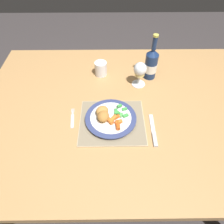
# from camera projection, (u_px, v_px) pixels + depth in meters

# --- Properties ---
(ground_plane) EXTENTS (6.00, 6.00, 0.00)m
(ground_plane) POSITION_uv_depth(u_px,v_px,m) (118.00, 170.00, 1.58)
(ground_plane) COLOR #383333
(dining_table) EXTENTS (1.47, 1.06, 0.74)m
(dining_table) POSITION_uv_depth(u_px,v_px,m) (121.00, 115.00, 1.08)
(dining_table) COLOR #AD7F4C
(dining_table) RESTS_ON ground
(placemat) EXTENTS (0.31, 0.27, 0.01)m
(placemat) POSITION_uv_depth(u_px,v_px,m) (112.00, 122.00, 0.94)
(placemat) COLOR tan
(placemat) RESTS_ON dining_table
(dinner_plate) EXTENTS (0.24, 0.24, 0.02)m
(dinner_plate) POSITION_uv_depth(u_px,v_px,m) (111.00, 118.00, 0.94)
(dinner_plate) COLOR white
(dinner_plate) RESTS_ON placemat
(breaded_croquettes) EXTENTS (0.08, 0.11, 0.04)m
(breaded_croquettes) POSITION_uv_depth(u_px,v_px,m) (103.00, 114.00, 0.92)
(breaded_croquettes) COLOR #A87033
(breaded_croquettes) RESTS_ON dinner_plate
(green_beans_pile) EXTENTS (0.07, 0.08, 0.02)m
(green_beans_pile) POSITION_uv_depth(u_px,v_px,m) (120.00, 112.00, 0.95)
(green_beans_pile) COLOR #338438
(green_beans_pile) RESTS_ON dinner_plate
(glazed_carrots) EXTENTS (0.08, 0.09, 0.02)m
(glazed_carrots) POSITION_uv_depth(u_px,v_px,m) (114.00, 121.00, 0.91)
(glazed_carrots) COLOR orange
(glazed_carrots) RESTS_ON dinner_plate
(fork) EXTENTS (0.03, 0.12, 0.01)m
(fork) POSITION_uv_depth(u_px,v_px,m) (72.00, 120.00, 0.95)
(fork) COLOR silver
(fork) RESTS_ON dining_table
(table_knife) EXTENTS (0.02, 0.18, 0.01)m
(table_knife) POSITION_uv_depth(u_px,v_px,m) (154.00, 133.00, 0.90)
(table_knife) COLOR silver
(table_knife) RESTS_ON dining_table
(wine_glass) EXTENTS (0.07, 0.07, 0.14)m
(wine_glass) POSITION_uv_depth(u_px,v_px,m) (140.00, 70.00, 1.06)
(wine_glass) COLOR silver
(wine_glass) RESTS_ON dining_table
(bottle) EXTENTS (0.07, 0.07, 0.26)m
(bottle) POSITION_uv_depth(u_px,v_px,m) (151.00, 64.00, 1.11)
(bottle) COLOR navy
(bottle) RESTS_ON dining_table
(drinking_cup) EXTENTS (0.07, 0.07, 0.08)m
(drinking_cup) POSITION_uv_depth(u_px,v_px,m) (101.00, 68.00, 1.16)
(drinking_cup) COLOR white
(drinking_cup) RESTS_ON dining_table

